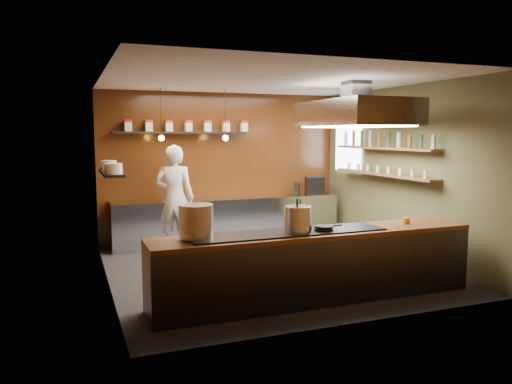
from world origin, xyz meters
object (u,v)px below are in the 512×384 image
extractor_hood (356,113)px  stockpot_large (196,221)px  stockpot_small (298,219)px  chef (175,198)px  espresso_machine (315,186)px

extractor_hood → stockpot_large: bearing=-158.6°
stockpot_small → chef: bearing=104.0°
extractor_hood → espresso_machine: size_ratio=5.46×
stockpot_large → chef: bearing=82.8°
chef → espresso_machine: bearing=-154.3°
stockpot_large → stockpot_small: 1.30m
stockpot_large → stockpot_small: (1.30, -0.11, -0.04)m
stockpot_large → extractor_hood: bearing=21.4°
stockpot_small → espresso_machine: 4.32m
extractor_hood → espresso_machine: 2.93m
extractor_hood → stockpot_small: (-1.59, -1.24, -1.40)m
extractor_hood → chef: extractor_hood is taller
espresso_machine → chef: size_ratio=0.19×
stockpot_large → espresso_machine: bearing=46.2°
extractor_hood → stockpot_large: size_ratio=4.85×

